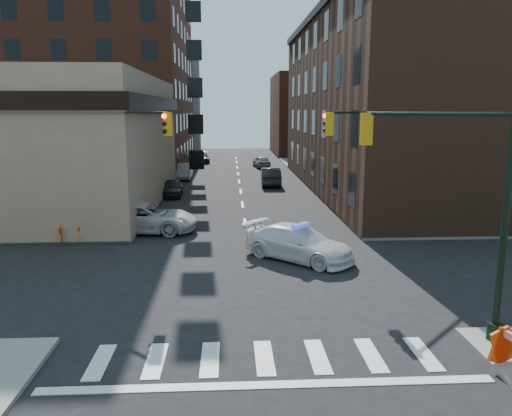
{
  "coord_description": "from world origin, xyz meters",
  "views": [
    {
      "loc": [
        -0.91,
        -19.54,
        6.77
      ],
      "look_at": [
        0.32,
        3.59,
        2.2
      ],
      "focal_mm": 35.0,
      "sensor_mm": 36.0,
      "label": 1
    }
  ],
  "objects": [
    {
      "name": "ground",
      "position": [
        0.0,
        0.0,
        0.0
      ],
      "size": [
        140.0,
        140.0,
        0.0
      ],
      "primitive_type": "plane",
      "color": "black",
      "rests_on": "ground"
    },
    {
      "name": "sidewalk_nw",
      "position": [
        -23.0,
        32.75,
        0.07
      ],
      "size": [
        34.0,
        54.5,
        0.15
      ],
      "primitive_type": "cube",
      "color": "gray",
      "rests_on": "ground"
    },
    {
      "name": "sidewalk_ne",
      "position": [
        23.0,
        32.75,
        0.07
      ],
      "size": [
        34.0,
        54.5,
        0.15
      ],
      "primitive_type": "cube",
      "color": "gray",
      "rests_on": "ground"
    },
    {
      "name": "bank_building",
      "position": [
        -17.0,
        16.5,
        4.5
      ],
      "size": [
        22.0,
        22.0,
        9.0
      ],
      "primitive_type": "cube",
      "color": "#9C8866",
      "rests_on": "ground"
    },
    {
      "name": "apartment_block",
      "position": [
        -18.5,
        40.0,
        12.0
      ],
      "size": [
        25.0,
        25.0,
        24.0
      ],
      "primitive_type": "cube",
      "color": "#582B1C",
      "rests_on": "ground"
    },
    {
      "name": "commercial_row_ne",
      "position": [
        13.0,
        22.5,
        7.0
      ],
      "size": [
        14.0,
        34.0,
        14.0
      ],
      "primitive_type": "cube",
      "color": "#4A2D1D",
      "rests_on": "ground"
    },
    {
      "name": "filler_nw",
      "position": [
        -16.0,
        62.0,
        8.0
      ],
      "size": [
        20.0,
        18.0,
        16.0
      ],
      "primitive_type": "cube",
      "color": "brown",
      "rests_on": "ground"
    },
    {
      "name": "filler_ne",
      "position": [
        14.0,
        58.0,
        6.0
      ],
      "size": [
        16.0,
        16.0,
        12.0
      ],
      "primitive_type": "cube",
      "color": "#582B1C",
      "rests_on": "ground"
    },
    {
      "name": "signal_pole_se",
      "position": [
        6.04,
        -5.52,
        4.61
      ],
      "size": [
        5.4,
        5.27,
        8.0
      ],
      "rotation": [
        0.0,
        0.0,
        2.36
      ],
      "color": "black",
      "rests_on": "sidewalk_se"
    },
    {
      "name": "signal_pole_nw",
      "position": [
        -5.85,
        5.34,
        4.34
      ],
      "size": [
        3.58,
        3.67,
        8.0
      ],
      "rotation": [
        0.0,
        0.0,
        -0.79
      ],
      "color": "black",
      "rests_on": "sidewalk_nw"
    },
    {
      "name": "signal_pole_ne",
      "position": [
        5.84,
        5.35,
        4.34
      ],
      "size": [
        3.67,
        3.58,
        8.0
      ],
      "rotation": [
        0.0,
        0.0,
        -2.36
      ],
      "color": "black",
      "rests_on": "sidewalk_ne"
    },
    {
      "name": "tree_ne_near",
      "position": [
        7.5,
        26.0,
        3.49
      ],
      "size": [
        3.0,
        3.0,
        4.85
      ],
      "color": "black",
      "rests_on": "sidewalk_ne"
    },
    {
      "name": "tree_ne_far",
      "position": [
        7.5,
        34.0,
        3.49
      ],
      "size": [
        3.0,
        3.0,
        4.85
      ],
      "color": "black",
      "rests_on": "sidewalk_ne"
    },
    {
      "name": "police_car",
      "position": [
        2.22,
        2.42,
        0.77
      ],
      "size": [
        5.44,
        5.14,
        1.55
      ],
      "primitive_type": "imported",
      "rotation": [
        0.0,
        0.0,
        0.85
      ],
      "color": "white",
      "rests_on": "ground"
    },
    {
      "name": "pickup",
      "position": [
        -5.7,
        8.09,
        0.82
      ],
      "size": [
        6.18,
        3.39,
        1.64
      ],
      "primitive_type": "imported",
      "rotation": [
        0.0,
        0.0,
        1.45
      ],
      "color": "silver",
      "rests_on": "ground"
    },
    {
      "name": "parked_car_wnear",
      "position": [
        -5.5,
        19.89,
        0.67
      ],
      "size": [
        1.7,
        4.0,
        1.35
      ],
      "primitive_type": "imported",
      "rotation": [
        0.0,
        0.0,
        0.03
      ],
      "color": "black",
      "rests_on": "ground"
    },
    {
      "name": "parked_car_wfar",
      "position": [
        -5.5,
        30.07,
        0.76
      ],
      "size": [
        1.64,
        4.63,
        1.52
      ],
      "primitive_type": "imported",
      "rotation": [
        0.0,
        0.0,
        0.01
      ],
      "color": "gray",
      "rests_on": "ground"
    },
    {
      "name": "parked_car_wdeep",
      "position": [
        -4.5,
        45.58,
        0.66
      ],
      "size": [
        2.32,
        4.75,
        1.33
      ],
      "primitive_type": "imported",
      "rotation": [
        0.0,
        0.0,
        0.1
      ],
      "color": "black",
      "rests_on": "ground"
    },
    {
      "name": "parked_car_enear",
      "position": [
        2.81,
        25.33,
        0.81
      ],
      "size": [
        1.87,
        4.97,
        1.62
      ],
      "primitive_type": "imported",
      "rotation": [
        0.0,
        0.0,
        3.11
      ],
      "color": "black",
      "rests_on": "ground"
    },
    {
      "name": "parked_car_efar",
      "position": [
        2.93,
        39.76,
        0.71
      ],
      "size": [
        2.14,
        4.34,
        1.42
      ],
      "primitive_type": "imported",
      "rotation": [
        0.0,
        0.0,
        3.26
      ],
      "color": "gray",
      "rests_on": "ground"
    },
    {
      "name": "pedestrian_a",
      "position": [
        -8.29,
        8.61,
        0.96
      ],
      "size": [
        0.69,
        0.69,
        1.62
      ],
      "primitive_type": "imported",
      "rotation": [
        0.0,
        0.0,
        -0.77
      ],
      "color": "black",
      "rests_on": "sidewalk_nw"
    },
    {
      "name": "pedestrian_b",
      "position": [
        -10.75,
        6.78,
        1.06
      ],
      "size": [
        0.94,
        0.76,
        1.82
      ],
      "primitive_type": "imported",
      "rotation": [
        0.0,
        0.0,
        -0.08
      ],
      "color": "black",
      "rests_on": "sidewalk_nw"
    },
    {
      "name": "pedestrian_c",
      "position": [
        -10.9,
        9.59,
        0.96
      ],
      "size": [
        0.97,
        0.92,
        1.61
      ],
      "primitive_type": "imported",
      "rotation": [
        0.0,
        0.0,
        0.72
      ],
      "color": "#1E232E",
      "rests_on": "sidewalk_nw"
    },
    {
      "name": "barrel_road",
      "position": [
        2.82,
        5.01,
        0.46
      ],
      "size": [
        0.55,
        0.55,
        0.92
      ],
      "primitive_type": "cylinder",
      "rotation": [
        0.0,
        0.0,
        -0.07
      ],
      "color": "#E4440A",
      "rests_on": "ground"
    },
    {
      "name": "barrel_bank",
      "position": [
        -4.26,
        7.8,
        0.49
      ],
      "size": [
        0.68,
        0.68,
        0.99
      ],
      "primitive_type": "cylinder",
      "rotation": [
        0.0,
        0.0,
        0.28
      ],
      "color": "orange",
      "rests_on": "ground"
    },
    {
      "name": "barricade_nw_a",
      "position": [
        -9.11,
        5.7,
        0.6
      ],
      "size": [
        1.31,
        0.86,
        0.9
      ],
      "primitive_type": null,
      "rotation": [
        0.0,
        0.0,
        0.23
      ],
      "color": "#CD4309",
      "rests_on": "sidewalk_nw"
    },
    {
      "name": "barricade_nw_b",
      "position": [
        -10.08,
        5.95,
        0.66
      ],
      "size": [
        1.36,
        0.68,
        1.02
      ],
      "primitive_type": null,
      "rotation": [
        0.0,
        0.0,
        0.0
      ],
      "color": "#EE370B",
      "rests_on": "sidewalk_nw"
    }
  ]
}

